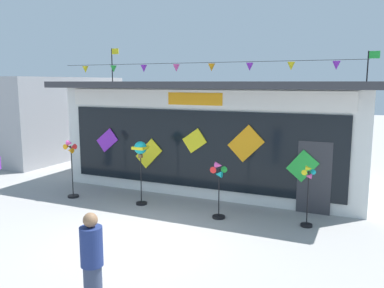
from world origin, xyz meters
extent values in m
plane|color=#9E9B99|center=(0.00, 0.00, 0.00)|extent=(80.00, 80.00, 0.00)
cube|color=silver|center=(-0.14, 5.93, 1.70)|extent=(9.82, 4.69, 3.39)
cube|color=#333338|center=(-0.14, 5.50, 3.49)|extent=(10.22, 5.55, 0.20)
cube|color=white|center=(-0.14, 3.55, 3.08)|extent=(9.03, 0.08, 0.53)
cube|color=orange|center=(-0.14, 3.52, 3.08)|extent=(1.77, 0.04, 0.37)
cube|color=black|center=(-0.14, 3.56, 1.54)|extent=(8.84, 0.06, 2.38)
cube|color=#333338|center=(3.40, 3.56, 1.00)|extent=(0.90, 0.07, 2.00)
cube|color=purple|center=(-3.36, 3.50, 1.63)|extent=(0.87, 0.03, 0.84)
cube|color=yellow|center=(-1.75, 3.50, 1.30)|extent=(0.98, 0.03, 0.99)
cube|color=yellow|center=(-0.14, 3.50, 1.81)|extent=(0.81, 0.03, 0.78)
cube|color=orange|center=(1.47, 3.50, 1.83)|extent=(1.10, 0.03, 1.10)
cube|color=green|center=(3.08, 3.50, 1.31)|extent=(0.89, 0.03, 0.91)
cylinder|color=black|center=(-0.14, 3.43, 4.13)|extent=(9.42, 0.01, 0.01)
cone|color=yellow|center=(-4.09, 3.43, 3.99)|extent=(0.20, 0.20, 0.22)
cone|color=green|center=(-2.96, 3.43, 3.99)|extent=(0.20, 0.20, 0.22)
cone|color=purple|center=(-1.83, 3.43, 3.99)|extent=(0.20, 0.20, 0.22)
cone|color=#EA4CA3|center=(-0.70, 3.43, 3.99)|extent=(0.20, 0.20, 0.22)
cone|color=orange|center=(0.43, 3.43, 3.99)|extent=(0.20, 0.20, 0.22)
cone|color=purple|center=(1.56, 3.43, 3.99)|extent=(0.20, 0.20, 0.22)
cone|color=yellow|center=(2.69, 3.43, 3.99)|extent=(0.20, 0.20, 0.22)
cone|color=purple|center=(3.81, 3.43, 3.99)|extent=(0.20, 0.20, 0.22)
cylinder|color=black|center=(-4.80, 5.93, 4.24)|extent=(0.04, 0.04, 1.30)
cube|color=yellow|center=(-4.64, 5.93, 4.77)|extent=(0.32, 0.02, 0.22)
cylinder|color=black|center=(4.52, 5.93, 4.05)|extent=(0.04, 0.04, 0.91)
cube|color=green|center=(4.68, 5.93, 4.38)|extent=(0.32, 0.02, 0.22)
cylinder|color=black|center=(-3.67, 2.07, 0.03)|extent=(0.35, 0.35, 0.06)
cylinder|color=black|center=(-3.67, 2.07, 0.81)|extent=(0.03, 0.03, 1.61)
cylinder|color=black|center=(-3.67, 2.03, 1.61)|extent=(0.06, 0.04, 0.06)
cone|color=red|center=(-3.55, 2.03, 1.61)|extent=(0.17, 0.18, 0.17)
cone|color=#EA4CA3|center=(-3.67, 2.03, 1.73)|extent=(0.18, 0.17, 0.17)
cone|color=orange|center=(-3.78, 2.03, 1.61)|extent=(0.17, 0.18, 0.17)
cone|color=orange|center=(-3.67, 2.03, 1.50)|extent=(0.18, 0.17, 0.17)
cylinder|color=black|center=(-1.32, 2.31, 0.03)|extent=(0.33, 0.33, 0.06)
cylinder|color=black|center=(-1.32, 2.31, 0.76)|extent=(0.03, 0.03, 1.51)
sphere|color=#19B7BC|center=(-1.32, 2.31, 1.70)|extent=(0.37, 0.37, 0.37)
cube|color=yellow|center=(-1.32, 2.31, 1.70)|extent=(0.38, 0.38, 0.08)
cube|color=brown|center=(-1.32, 2.31, 1.45)|extent=(0.10, 0.10, 0.10)
cylinder|color=black|center=(1.17, 2.13, 0.03)|extent=(0.34, 0.34, 0.06)
cylinder|color=black|center=(1.17, 2.13, 0.66)|extent=(0.03, 0.03, 1.32)
cylinder|color=black|center=(1.17, 2.09, 1.32)|extent=(0.06, 0.04, 0.06)
cone|color=green|center=(1.29, 2.09, 1.32)|extent=(0.17, 0.18, 0.17)
cone|color=#EA4CA3|center=(1.17, 2.09, 1.44)|extent=(0.18, 0.17, 0.17)
cone|color=red|center=(1.05, 2.09, 1.32)|extent=(0.17, 0.18, 0.17)
cone|color=#19B7BC|center=(1.17, 2.09, 1.20)|extent=(0.18, 0.17, 0.17)
cylinder|color=black|center=(3.39, 2.45, 0.03)|extent=(0.30, 0.30, 0.06)
cylinder|color=black|center=(3.39, 2.45, 0.70)|extent=(0.03, 0.03, 1.40)
cylinder|color=black|center=(3.39, 2.41, 1.40)|extent=(0.06, 0.04, 0.06)
cone|color=#19B7BC|center=(3.49, 2.41, 1.40)|extent=(0.14, 0.15, 0.14)
cone|color=yellow|center=(3.39, 2.41, 1.49)|extent=(0.15, 0.14, 0.14)
cone|color=yellow|center=(3.30, 2.41, 1.40)|extent=(0.14, 0.15, 0.14)
cone|color=#EA4CA3|center=(3.39, 2.41, 1.30)|extent=(0.15, 0.14, 0.14)
cylinder|color=navy|center=(1.00, -2.88, 1.16)|extent=(0.34, 0.34, 0.60)
sphere|color=#8C6647|center=(1.00, -2.88, 1.57)|extent=(0.22, 0.22, 0.22)
cube|color=#99999E|center=(-10.59, 7.41, 1.90)|extent=(5.76, 7.07, 3.79)
camera|label=1|loc=(4.64, -7.34, 3.58)|focal=36.96mm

